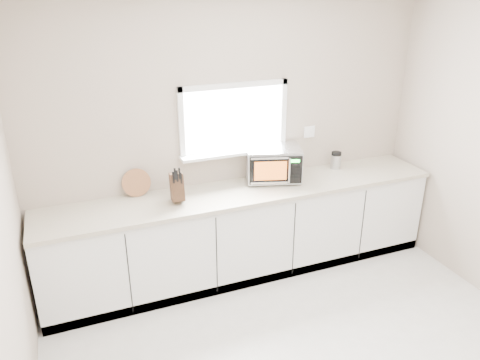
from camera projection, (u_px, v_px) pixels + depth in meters
back_wall at (233, 137)px, 4.59m from camera, size 4.00×0.17×2.70m
cabinets at (244, 233)px, 4.70m from camera, size 3.92×0.60×0.88m
countertop at (245, 192)px, 4.51m from camera, size 3.92×0.64×0.04m
microwave at (273, 163)px, 4.68m from camera, size 0.63×0.55×0.34m
knife_block at (177, 186)px, 4.21m from camera, size 0.14×0.25×0.34m
cutting_board at (136, 183)px, 4.33m from camera, size 0.27×0.06×0.26m
coffee_grinder at (336, 160)px, 4.99m from camera, size 0.11×0.11×0.19m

